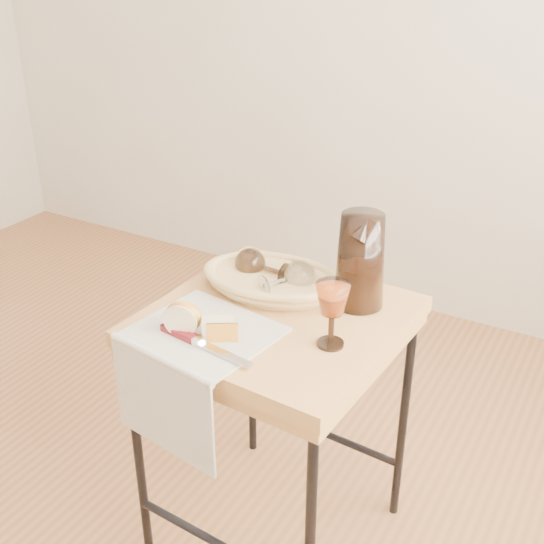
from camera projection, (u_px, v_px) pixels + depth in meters
The scene contains 11 objects.
floor at pixel (26, 536), 1.94m from camera, with size 3.60×3.60×0.00m, color brown.
side_table at pixel (276, 432), 1.80m from camera, with size 0.56×0.56×0.72m, color olive, non-canonical shape.
tea_towel at pixel (203, 333), 1.55m from camera, with size 0.30×0.27×0.01m, color silver.
bread_basket at pixel (272, 282), 1.72m from camera, with size 0.32×0.22×0.05m, color #B48B40, non-canonical shape.
goblet_lying_a at pixel (265, 268), 1.73m from camera, with size 0.13×0.08×0.08m, color #433020, non-canonical shape.
goblet_lying_b at pixel (284, 280), 1.68m from camera, with size 0.13×0.08×0.08m, color white, non-canonical shape.
pitcher at pixel (360, 260), 1.63m from camera, with size 0.16×0.24×0.27m, color black, non-canonical shape.
wine_goblet at pixel (332, 315), 1.48m from camera, with size 0.07×0.07×0.15m, color white, non-canonical shape.
apple_half at pixel (183, 317), 1.53m from camera, with size 0.08×0.04×0.08m, color red.
apple_wedge at pixel (218, 328), 1.52m from camera, with size 0.07×0.04×0.05m, color beige.
table_knife at pixel (202, 342), 1.49m from camera, with size 0.25×0.03×0.02m, color silver, non-canonical shape.
Camera 1 is at (1.29, -0.86, 1.55)m, focal length 45.40 mm.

